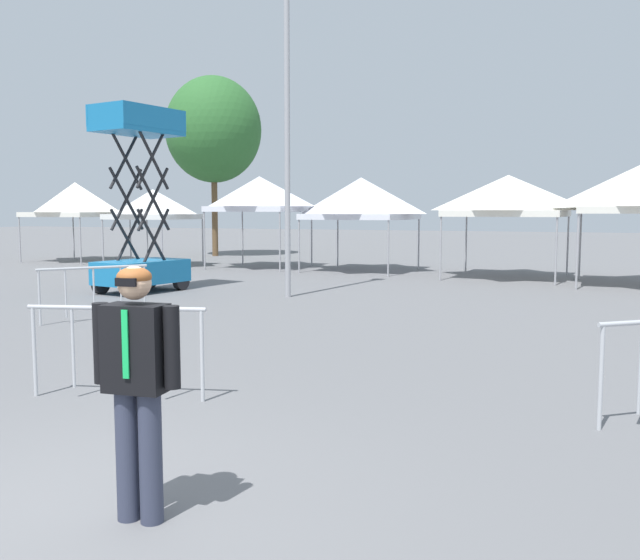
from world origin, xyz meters
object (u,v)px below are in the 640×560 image
object	(u,v)px
crowd_barrier_by_lift	(116,334)
traffic_cone_lot_center	(141,348)
crowd_barrier_near_person	(94,283)
person_foreground	(137,375)
canopy_tent_center	(153,204)
canopy_tent_far_right	(361,199)
canopy_tent_behind_left	(508,196)
light_pole_near_lift	(287,72)
canopy_tent_right_of_center	(75,200)
tree_behind_tents_right	(213,130)
scissor_lift	(141,239)
canopy_tent_behind_right	(259,194)

from	to	relation	value
crowd_barrier_by_lift	traffic_cone_lot_center	distance (m)	1.80
crowd_barrier_near_person	traffic_cone_lot_center	distance (m)	4.32
person_foreground	canopy_tent_center	bearing A→B (deg)	125.17
canopy_tent_far_right	canopy_tent_behind_left	bearing A→B (deg)	-8.11
canopy_tent_far_right	crowd_barrier_by_lift	xyz separation A→B (m)	(2.80, -17.08, -1.83)
light_pole_near_lift	crowd_barrier_near_person	bearing A→B (deg)	-111.48
canopy_tent_behind_left	crowd_barrier_by_lift	bearing A→B (deg)	-98.25
light_pole_near_lift	canopy_tent_behind_left	bearing A→B (deg)	57.82
canopy_tent_right_of_center	canopy_tent_behind_left	xyz separation A→B (m)	(18.01, -0.78, 0.00)
canopy_tent_far_right	tree_behind_tents_right	distance (m)	10.91
scissor_lift	traffic_cone_lot_center	xyz separation A→B (m)	(5.32, -7.24, -1.16)
light_pole_near_lift	crowd_barrier_by_lift	size ratio (longest dim) A/B	4.83
canopy_tent_far_right	person_foreground	distance (m)	20.24
canopy_tent_behind_left	person_foreground	bearing A→B (deg)	-90.67
tree_behind_tents_right	canopy_tent_far_right	bearing A→B (deg)	-29.60
canopy_tent_behind_left	crowd_barrier_by_lift	size ratio (longest dim) A/B	1.84
canopy_tent_behind_left	traffic_cone_lot_center	size ratio (longest dim) A/B	7.75
scissor_lift	crowd_barrier_near_person	size ratio (longest dim) A/B	2.81
canopy_tent_far_right	crowd_barrier_near_person	size ratio (longest dim) A/B	2.14
person_foreground	crowd_barrier_near_person	distance (m)	9.23
scissor_lift	person_foreground	xyz separation A→B (m)	(8.28, -11.25, -0.37)
canopy_tent_behind_right	traffic_cone_lot_center	world-z (taller)	canopy_tent_behind_right
person_foreground	crowd_barrier_by_lift	distance (m)	3.30
crowd_barrier_near_person	crowd_barrier_by_lift	bearing A→B (deg)	-47.51
canopy_tent_behind_right	crowd_barrier_near_person	world-z (taller)	canopy_tent_behind_right
canopy_tent_center	crowd_barrier_near_person	size ratio (longest dim) A/B	1.74
canopy_tent_behind_right	person_foreground	bearing A→B (deg)	-65.32
canopy_tent_behind_left	canopy_tent_far_right	bearing A→B (deg)	171.89
canopy_tent_behind_left	tree_behind_tents_right	world-z (taller)	tree_behind_tents_right
traffic_cone_lot_center	canopy_tent_behind_left	bearing A→B (deg)	77.89
person_foreground	traffic_cone_lot_center	size ratio (longest dim) A/B	3.67
tree_behind_tents_right	crowd_barrier_by_lift	xyz separation A→B (m)	(11.83, -22.21, -5.17)
traffic_cone_lot_center	crowd_barrier_by_lift	bearing A→B (deg)	-61.89
person_foreground	crowd_barrier_near_person	bearing A→B (deg)	131.91
light_pole_near_lift	traffic_cone_lot_center	xyz separation A→B (m)	(1.28, -7.73, -5.26)
canopy_tent_far_right	canopy_tent_behind_left	world-z (taller)	canopy_tent_far_right
canopy_tent_behind_right	scissor_lift	xyz separation A→B (m)	(0.67, -8.24, -1.37)
canopy_tent_center	tree_behind_tents_right	distance (m)	7.29
canopy_tent_far_right	light_pole_near_lift	world-z (taller)	light_pole_near_lift
scissor_lift	person_foreground	world-z (taller)	scissor_lift
scissor_lift	light_pole_near_lift	xyz separation A→B (m)	(4.04, 0.49, 4.11)
canopy_tent_right_of_center	canopy_tent_behind_left	bearing A→B (deg)	-2.48
crowd_barrier_near_person	light_pole_near_lift	bearing A→B (deg)	68.52
canopy_tent_behind_right	person_foreground	distance (m)	21.52
light_pole_near_lift	traffic_cone_lot_center	size ratio (longest dim) A/B	20.34
canopy_tent_far_right	tree_behind_tents_right	bearing A→B (deg)	150.40
person_foreground	canopy_tent_behind_left	bearing A→B (deg)	89.33
canopy_tent_behind_left	crowd_barrier_by_lift	distance (m)	16.62
canopy_tent_right_of_center	person_foreground	xyz separation A→B (m)	(17.79, -19.61, -1.59)
canopy_tent_behind_left	scissor_lift	xyz separation A→B (m)	(-8.51, -7.58, -1.22)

